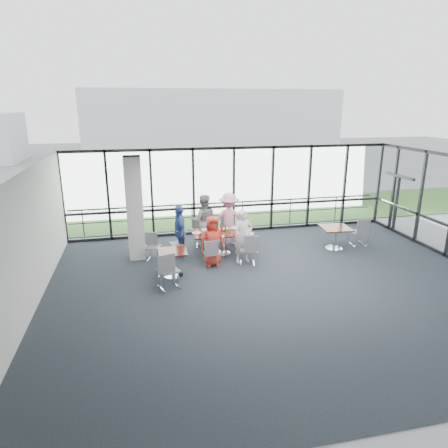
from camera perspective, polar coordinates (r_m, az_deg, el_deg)
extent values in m
cube|color=#1F262F|center=(10.80, 7.70, -9.01)|extent=(12.00, 10.00, 0.02)
cube|color=white|center=(9.85, 8.42, 8.07)|extent=(12.00, 10.00, 0.04)
cube|color=silver|center=(9.94, -26.52, -2.99)|extent=(0.10, 10.00, 3.20)
cube|color=silver|center=(6.18, 24.70, -14.56)|extent=(12.00, 0.10, 3.20)
cube|color=white|center=(14.85, 1.39, 4.85)|extent=(12.00, 0.10, 3.20)
cube|color=black|center=(16.37, 23.38, 2.61)|extent=(0.12, 1.60, 2.10)
cube|color=silver|center=(12.49, -12.63, 2.16)|extent=(0.50, 0.50, 3.20)
cube|color=slate|center=(19.98, -2.04, 3.17)|extent=(80.00, 70.00, 0.02)
cube|color=#2E5921|center=(18.06, -0.90, 1.82)|extent=(80.00, 5.00, 0.01)
cube|color=silver|center=(41.82, -2.14, 14.43)|extent=(24.00, 10.00, 6.00)
cylinder|color=#2D2D33|center=(15.67, 0.85, 1.35)|extent=(12.00, 0.06, 0.06)
cube|color=#3D0E08|center=(12.74, -0.29, -1.22)|extent=(1.91, 1.10, 0.04)
cylinder|color=silver|center=(12.86, -0.29, -2.81)|extent=(0.12, 0.12, 0.71)
cylinder|color=silver|center=(12.98, -0.28, -4.22)|extent=(0.56, 0.56, 0.03)
cube|color=#3D0E08|center=(11.19, -7.37, -3.94)|extent=(0.79, 0.79, 0.04)
cylinder|color=silver|center=(11.33, -7.30, -5.71)|extent=(0.12, 0.12, 0.71)
cube|color=#3D0E08|center=(13.72, 15.64, -0.54)|extent=(1.00, 1.00, 0.04)
cylinder|color=silver|center=(13.83, 15.52, -2.02)|extent=(0.12, 0.12, 0.71)
imported|color=red|center=(11.88, -1.69, -2.43)|extent=(0.78, 0.54, 1.52)
imported|color=silver|center=(12.09, 2.77, -1.78)|extent=(0.66, 0.52, 1.64)
imported|color=slate|center=(13.39, -2.93, 0.43)|extent=(0.92, 0.61, 1.81)
imported|color=pink|center=(13.57, 0.72, 0.70)|extent=(1.28, 0.87, 1.81)
imported|color=#3859A7|center=(12.58, -6.34, -1.03)|extent=(0.56, 1.00, 1.68)
cylinder|color=white|center=(12.31, -2.29, -1.73)|extent=(0.25, 0.25, 0.01)
cylinder|color=white|center=(12.57, 2.43, -1.34)|extent=(0.28, 0.28, 0.01)
cylinder|color=white|center=(12.95, -2.77, -0.81)|extent=(0.26, 0.26, 0.01)
cylinder|color=white|center=(13.14, 1.48, -0.54)|extent=(0.28, 0.28, 0.01)
cylinder|color=white|center=(12.63, -3.98, -1.28)|extent=(0.27, 0.27, 0.01)
cylinder|color=white|center=(12.49, -1.04, -1.15)|extent=(0.07, 0.07, 0.14)
cylinder|color=white|center=(12.56, 1.09, -1.06)|extent=(0.07, 0.07, 0.14)
cylinder|color=white|center=(12.89, -0.46, -0.54)|extent=(0.08, 0.08, 0.15)
cylinder|color=white|center=(12.44, -3.24, -1.27)|extent=(0.07, 0.07, 0.13)
cube|color=white|center=(12.30, -0.68, -1.78)|extent=(0.35, 0.28, 0.00)
cube|color=white|center=(12.60, 3.59, -1.35)|extent=(0.38, 0.36, 0.00)
cube|color=white|center=(13.07, 0.14, -0.64)|extent=(0.38, 0.32, 0.00)
cube|color=black|center=(12.81, 0.10, -0.93)|extent=(0.10, 0.07, 0.04)
cylinder|color=#A20000|center=(12.71, -0.30, -0.73)|extent=(0.06, 0.06, 0.18)
cylinder|color=#1D731D|center=(12.75, 0.18, -0.63)|extent=(0.05, 0.05, 0.20)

